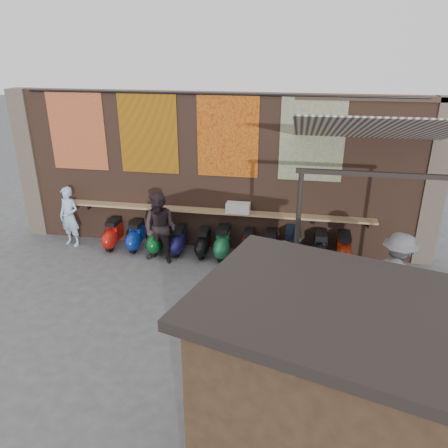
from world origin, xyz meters
name	(u,v)px	position (x,y,z in m)	size (l,w,h in m)	color
ground	(194,296)	(0.00, 0.00, 0.00)	(70.00, 70.00, 0.00)	#474749
brick_wall	(217,173)	(0.00, 2.70, 2.00)	(10.00, 0.40, 4.00)	brown
pier_left	(32,164)	(-5.20, 2.70, 2.00)	(0.50, 0.50, 4.00)	#4C4238
pier_right	(434,184)	(5.20, 2.70, 2.00)	(0.50, 0.50, 4.00)	#4C4238
eating_counter	(215,211)	(0.00, 2.33, 1.10)	(8.00, 0.32, 0.05)	#9E7A51
shelf_box	(238,208)	(0.60, 2.30, 1.25)	(0.59, 0.32, 0.24)	white
tapestry_redgold	(77,131)	(-3.60, 2.48, 3.00)	(1.50, 0.02, 2.00)	maroon
tapestry_sun	(148,133)	(-1.70, 2.48, 3.00)	(1.50, 0.02, 2.00)	orange
tapestry_orange	(228,136)	(0.30, 2.48, 3.00)	(1.50, 0.02, 2.00)	#C36018
tapestry_multi	(312,139)	(2.30, 2.48, 3.00)	(1.50, 0.02, 2.00)	#285396
hang_rail	(215,94)	(0.00, 2.47, 3.98)	(0.06, 0.06, 9.50)	black
scooter_stool_0	(113,234)	(-2.70, 2.03, 0.38)	(0.36, 0.80, 0.76)	#AC140D
scooter_stool_1	(136,236)	(-2.07, 2.04, 0.37)	(0.35, 0.79, 0.75)	navy
scooter_stool_2	(157,238)	(-1.46, 1.98, 0.40)	(0.38, 0.84, 0.79)	#0B4E1B
scooter_stool_3	(179,241)	(-0.89, 2.00, 0.35)	(0.33, 0.74, 0.70)	#181551
scooter_stool_4	(203,243)	(-0.24, 1.98, 0.35)	(0.33, 0.73, 0.69)	black
scooter_stool_5	(223,243)	(0.27, 1.98, 0.40)	(0.37, 0.83, 0.79)	#1C7041
scooter_stool_6	(248,245)	(0.91, 2.04, 0.36)	(0.34, 0.75, 0.71)	maroon
scooter_stool_7	(270,246)	(1.47, 2.05, 0.37)	(0.35, 0.78, 0.74)	navy
scooter_stool_8	(293,246)	(2.04, 2.04, 0.42)	(0.40, 0.89, 0.85)	#0F4E2B
scooter_stool_9	(320,249)	(2.69, 2.01, 0.41)	(0.39, 0.86, 0.82)	black
scooter_stool_10	(343,251)	(3.24, 2.00, 0.42)	(0.39, 0.87, 0.83)	#98230D
diner_left	(69,217)	(-3.88, 2.00, 0.81)	(0.59, 0.39, 1.62)	#9ABAE0
diner_right	(160,228)	(-1.19, 1.47, 0.90)	(0.88, 0.68, 1.81)	#2A2023
shopper_navy	(290,264)	(2.01, 0.20, 0.88)	(1.04, 0.43, 1.77)	black
shopper_grey	(396,277)	(4.04, -0.03, 0.91)	(1.17, 0.67, 1.81)	#5E5D63
shopper_tan	(282,277)	(1.87, -0.20, 0.77)	(0.76, 0.49, 1.55)	#987A61
market_stall	(325,413)	(2.52, -4.13, 1.33)	(2.46, 1.84, 2.66)	black
stall_roof	(338,305)	(2.52, -4.13, 2.72)	(2.75, 2.12, 0.12)	black
stall_sign	(349,322)	(2.79, -3.22, 1.93)	(1.20, 0.04, 0.50)	gold
stall_shelf	(341,383)	(2.79, -3.22, 0.97)	(2.04, 0.10, 0.06)	#473321
awning_canvas	(379,129)	(3.50, 0.90, 3.55)	(3.20, 3.40, 0.03)	beige
awning_ledger	(371,98)	(3.50, 2.49, 3.95)	(3.30, 0.08, 0.12)	#33261C
awning_header	(388,175)	(3.50, -0.60, 3.08)	(3.00, 0.08, 0.08)	black
awning_post_left	(296,252)	(2.10, -0.60, 1.55)	(0.09, 0.09, 3.10)	black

